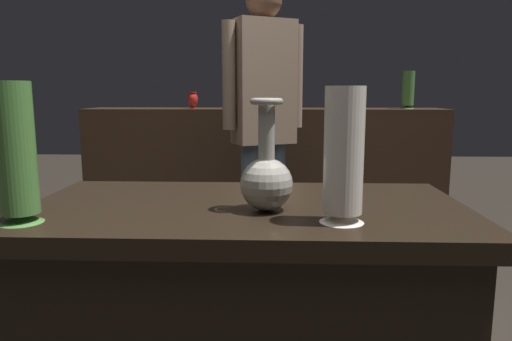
% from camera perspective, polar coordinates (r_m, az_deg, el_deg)
% --- Properties ---
extents(display_plinth, '(1.20, 0.64, 0.80)m').
position_cam_1_polar(display_plinth, '(1.45, -1.13, -19.54)').
color(display_plinth, black).
rests_on(display_plinth, ground_plane).
extents(back_display_shelf, '(2.60, 0.40, 0.99)m').
position_cam_1_polar(back_display_shelf, '(3.52, 0.98, -0.55)').
color(back_display_shelf, '#382619').
rests_on(back_display_shelf, ground_plane).
extents(vase_centerpiece, '(0.14, 0.14, 0.29)m').
position_cam_1_polar(vase_centerpiece, '(1.22, 1.27, -0.72)').
color(vase_centerpiece, gray).
rests_on(vase_centerpiece, display_plinth).
extents(vase_tall_behind, '(0.11, 0.11, 0.32)m').
position_cam_1_polar(vase_tall_behind, '(1.11, 10.58, 1.64)').
color(vase_tall_behind, silver).
rests_on(vase_tall_behind, display_plinth).
extents(vase_left_accent, '(0.10, 0.10, 0.33)m').
position_cam_1_polar(vase_left_accent, '(1.22, -27.11, 1.70)').
color(vase_left_accent, '#477A38').
rests_on(vase_left_accent, display_plinth).
extents(shelf_vase_center, '(0.15, 0.15, 0.11)m').
position_cam_1_polar(shelf_vase_center, '(3.44, 1.00, 8.89)').
color(shelf_vase_center, red).
rests_on(shelf_vase_center, back_display_shelf).
extents(shelf_vase_left, '(0.08, 0.08, 0.12)m').
position_cam_1_polar(shelf_vase_left, '(3.48, -7.68, 8.54)').
color(shelf_vase_left, red).
rests_on(shelf_vase_left, back_display_shelf).
extents(shelf_vase_right, '(0.09, 0.09, 0.16)m').
position_cam_1_polar(shelf_vase_right, '(3.50, 9.65, 8.27)').
color(shelf_vase_right, red).
rests_on(shelf_vase_right, back_display_shelf).
extents(shelf_vase_far_right, '(0.10, 0.10, 0.27)m').
position_cam_1_polar(shelf_vase_far_right, '(3.62, 17.96, 9.23)').
color(shelf_vase_far_right, '#477A38').
rests_on(shelf_vase_far_right, back_display_shelf).
extents(visitor_center_back, '(0.43, 0.30, 1.68)m').
position_cam_1_polar(visitor_center_back, '(2.58, 0.92, 6.95)').
color(visitor_center_back, slate).
rests_on(visitor_center_back, ground_plane).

